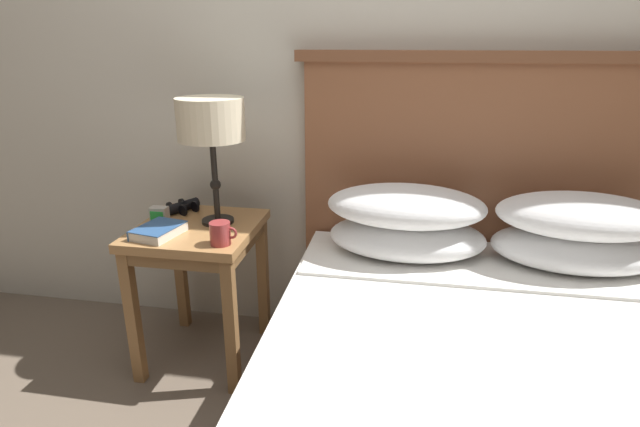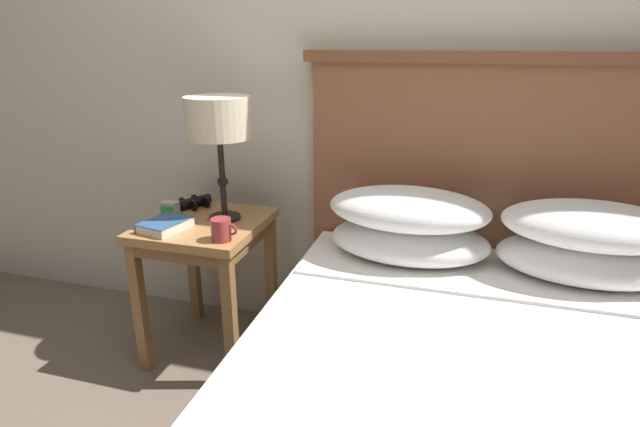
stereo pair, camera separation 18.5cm
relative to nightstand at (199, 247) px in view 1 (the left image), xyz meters
name	(u,v)px [view 1 (the left image)]	position (x,y,z in m)	size (l,w,h in m)	color
wall_back	(342,45)	(0.53, 0.37, 0.78)	(8.00, 0.06, 2.60)	beige
nightstand	(199,247)	(0.00, 0.00, 0.00)	(0.47, 0.50, 0.61)	#AD7A47
bed	(507,413)	(1.14, -0.55, -0.20)	(1.57, 1.97, 1.28)	brown
table_lamp	(211,123)	(0.07, 0.05, 0.50)	(0.26, 0.26, 0.50)	black
book_on_nightstand	(158,231)	(-0.10, -0.13, 0.11)	(0.17, 0.21, 0.04)	silver
binoculars_pair	(182,206)	(-0.13, 0.15, 0.12)	(0.16, 0.16, 0.05)	black
coffee_mug	(221,233)	(0.17, -0.17, 0.14)	(0.10, 0.08, 0.08)	#993333
alarm_clock	(159,214)	(-0.17, 0.02, 0.13)	(0.07, 0.05, 0.06)	#B7B2A8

